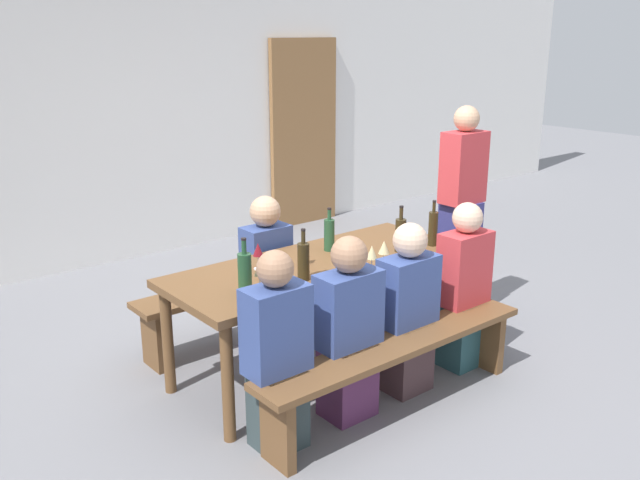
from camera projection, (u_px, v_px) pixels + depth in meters
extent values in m
plane|color=slate|center=(320.00, 367.00, 4.66)|extent=(24.00, 24.00, 0.00)
cube|color=white|center=(112.00, 94.00, 6.48)|extent=(14.00, 0.20, 3.20)
cube|color=olive|center=(304.00, 133.00, 7.86)|extent=(0.90, 0.06, 2.10)
cube|color=brown|center=(320.00, 266.00, 4.44)|extent=(2.02, 0.81, 0.05)
cylinder|color=brown|center=(228.00, 383.00, 3.73)|extent=(0.07, 0.07, 0.70)
cylinder|color=brown|center=(453.00, 301.00, 4.86)|extent=(0.07, 0.07, 0.70)
cylinder|color=brown|center=(168.00, 340.00, 4.25)|extent=(0.07, 0.07, 0.70)
cylinder|color=brown|center=(384.00, 275.00, 5.37)|extent=(0.07, 0.07, 0.70)
cube|color=brown|center=(397.00, 345.00, 4.01)|extent=(1.92, 0.30, 0.04)
cube|color=brown|center=(278.00, 431.00, 3.55)|extent=(0.06, 0.24, 0.41)
cube|color=brown|center=(487.00, 340.00, 4.59)|extent=(0.06, 0.24, 0.41)
cube|color=brown|center=(259.00, 279.00, 5.05)|extent=(1.92, 0.30, 0.04)
cube|color=brown|center=(153.00, 339.00, 4.60)|extent=(0.06, 0.24, 0.41)
cube|color=brown|center=(347.00, 282.00, 5.64)|extent=(0.06, 0.24, 0.41)
cylinder|color=#332814|center=(433.00, 229.00, 4.75)|extent=(0.06, 0.06, 0.24)
cylinder|color=#332814|center=(434.00, 207.00, 4.71)|extent=(0.02, 0.02, 0.07)
cylinder|color=black|center=(434.00, 201.00, 4.70)|extent=(0.03, 0.03, 0.01)
cylinder|color=#332814|center=(303.00, 262.00, 4.09)|extent=(0.07, 0.07, 0.23)
cylinder|color=#332814|center=(303.00, 237.00, 4.05)|extent=(0.03, 0.03, 0.08)
cylinder|color=black|center=(303.00, 230.00, 4.04)|extent=(0.03, 0.03, 0.01)
cylinder|color=#234C2D|center=(329.00, 235.00, 4.64)|extent=(0.07, 0.07, 0.21)
cylinder|color=#234C2D|center=(329.00, 215.00, 4.60)|extent=(0.03, 0.03, 0.07)
cylinder|color=black|center=(329.00, 209.00, 4.59)|extent=(0.03, 0.03, 0.01)
cylinder|color=#332814|center=(400.00, 235.00, 4.63)|extent=(0.07, 0.07, 0.22)
cylinder|color=#332814|center=(401.00, 213.00, 4.58)|extent=(0.03, 0.03, 0.08)
cylinder|color=black|center=(401.00, 207.00, 4.57)|extent=(0.03, 0.03, 0.01)
cylinder|color=#234C2D|center=(245.00, 274.00, 3.88)|extent=(0.08, 0.08, 0.24)
cylinder|color=#234C2D|center=(244.00, 247.00, 3.83)|extent=(0.03, 0.03, 0.08)
cylinder|color=black|center=(244.00, 239.00, 3.82)|extent=(0.03, 0.03, 0.01)
cylinder|color=silver|center=(260.00, 289.00, 3.97)|extent=(0.06, 0.06, 0.01)
cylinder|color=silver|center=(260.00, 282.00, 3.96)|extent=(0.01, 0.01, 0.08)
cone|color=beige|center=(259.00, 268.00, 3.94)|extent=(0.06, 0.06, 0.08)
cylinder|color=silver|center=(305.00, 264.00, 4.40)|extent=(0.06, 0.06, 0.01)
cylinder|color=silver|center=(305.00, 259.00, 4.39)|extent=(0.01, 0.01, 0.06)
cone|color=maroon|center=(305.00, 247.00, 4.37)|extent=(0.06, 0.06, 0.10)
cylinder|color=silver|center=(259.00, 269.00, 4.31)|extent=(0.06, 0.06, 0.01)
cylinder|color=silver|center=(258.00, 262.00, 4.30)|extent=(0.01, 0.01, 0.08)
cone|color=maroon|center=(258.00, 249.00, 4.27)|extent=(0.07, 0.07, 0.08)
cylinder|color=silver|center=(371.00, 270.00, 4.29)|extent=(0.06, 0.06, 0.01)
cylinder|color=silver|center=(372.00, 264.00, 4.28)|extent=(0.01, 0.01, 0.07)
cone|color=beige|center=(372.00, 252.00, 4.26)|extent=(0.07, 0.07, 0.08)
cylinder|color=silver|center=(384.00, 263.00, 4.41)|extent=(0.06, 0.06, 0.01)
cylinder|color=silver|center=(384.00, 258.00, 4.40)|extent=(0.01, 0.01, 0.06)
cone|color=beige|center=(384.00, 247.00, 4.38)|extent=(0.07, 0.07, 0.08)
cube|color=#334245|center=(278.00, 408.00, 3.72)|extent=(0.26, 0.24, 0.45)
cube|color=#384C8C|center=(276.00, 330.00, 3.59)|extent=(0.34, 0.20, 0.48)
sphere|color=#A87A5B|center=(275.00, 269.00, 3.49)|extent=(0.20, 0.20, 0.20)
cube|color=#572A51|center=(348.00, 380.00, 4.03)|extent=(0.29, 0.24, 0.45)
cube|color=#384C8C|center=(348.00, 309.00, 3.90)|extent=(0.38, 0.20, 0.44)
sphere|color=#A87A5B|center=(349.00, 255.00, 3.80)|extent=(0.21, 0.21, 0.21)
cube|color=#473134|center=(406.00, 356.00, 4.32)|extent=(0.28, 0.24, 0.45)
cube|color=#384C8C|center=(408.00, 290.00, 4.19)|extent=(0.37, 0.20, 0.43)
sphere|color=beige|center=(410.00, 240.00, 4.10)|extent=(0.21, 0.21, 0.21)
cube|color=#29535A|center=(460.00, 334.00, 4.64)|extent=(0.26, 0.24, 0.45)
cube|color=#C6383D|center=(464.00, 268.00, 4.50)|extent=(0.35, 0.20, 0.48)
sphere|color=beige|center=(468.00, 218.00, 4.40)|extent=(0.20, 0.20, 0.20)
cube|color=#4F2D5B|center=(268.00, 313.00, 4.98)|extent=(0.25, 0.24, 0.45)
cube|color=#384C8C|center=(266.00, 255.00, 4.85)|extent=(0.33, 0.20, 0.42)
sphere|color=tan|center=(265.00, 211.00, 4.76)|extent=(0.22, 0.22, 0.22)
cube|color=navy|center=(457.00, 260.00, 5.36)|extent=(0.25, 0.24, 0.93)
cube|color=#C6383D|center=(463.00, 167.00, 5.15)|extent=(0.33, 0.20, 0.54)
sphere|color=tan|center=(466.00, 118.00, 5.04)|extent=(0.19, 0.19, 0.19)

